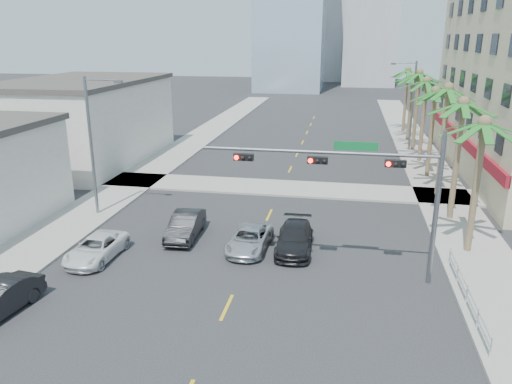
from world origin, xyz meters
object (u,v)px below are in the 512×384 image
car_lane_center (249,239)px  car_lane_right (294,238)px  car_lane_left (185,225)px  car_parked_far (96,248)px  traffic_signal_mast (367,178)px

car_lane_center → car_lane_right: size_ratio=0.94×
car_lane_left → car_lane_center: (4.05, -1.10, -0.11)m
car_lane_right → car_parked_far: bearing=-164.8°
car_parked_far → car_lane_center: bearing=21.4°
car_lane_left → car_lane_right: (6.51, -0.73, -0.04)m
car_parked_far → traffic_signal_mast: bearing=3.7°
car_parked_far → car_lane_right: size_ratio=0.93×
traffic_signal_mast → car_parked_far: bearing=-178.6°
traffic_signal_mast → car_lane_right: size_ratio=2.37×
traffic_signal_mast → car_lane_center: (-6.00, 2.34, -4.45)m
traffic_signal_mast → car_lane_right: bearing=142.6°
traffic_signal_mast → car_lane_right: (-3.54, 2.71, -4.38)m
car_lane_left → car_lane_center: 4.20m
car_lane_left → car_lane_center: size_ratio=1.00×
car_parked_far → car_lane_center: 8.19m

